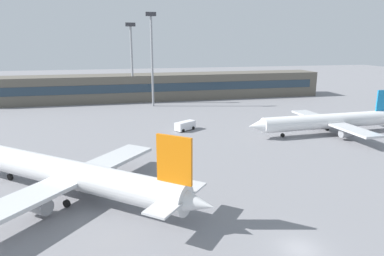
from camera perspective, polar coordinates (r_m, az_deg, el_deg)
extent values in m
plane|color=gray|center=(73.12, 1.47, -2.20)|extent=(400.00, 400.00, 0.00)
cube|color=#5B564C|center=(126.36, -4.99, 6.79)|extent=(117.20, 12.00, 9.00)
cube|color=#263847|center=(120.37, -4.57, 6.65)|extent=(111.34, 0.16, 2.80)
cylinder|color=silver|center=(49.68, -19.57, -7.09)|extent=(29.65, 25.93, 3.77)
cone|color=silver|center=(38.80, 1.07, -12.33)|extent=(4.58, 4.45, 2.64)
cube|color=orange|center=(38.30, -2.94, -5.22)|extent=(3.56, 3.09, 5.45)
cube|color=silver|center=(39.85, -2.48, -11.28)|extent=(8.52, 9.35, 0.24)
cube|color=silver|center=(49.10, -18.73, -7.64)|extent=(22.85, 25.76, 0.50)
cylinder|color=gray|center=(53.56, -14.07, -7.07)|extent=(3.70, 3.56, 1.98)
cylinder|color=gray|center=(46.11, -23.95, -11.48)|extent=(3.70, 3.56, 1.98)
cylinder|color=black|center=(59.92, -27.68, -7.12)|extent=(1.01, 0.94, 0.99)
cylinder|color=black|center=(51.05, -15.64, -9.57)|extent=(1.01, 0.94, 0.99)
cylinder|color=black|center=(47.79, -19.88, -11.59)|extent=(1.01, 0.94, 0.99)
cylinder|color=white|center=(84.07, 21.41, 1.05)|extent=(32.07, 4.49, 3.37)
cone|color=white|center=(75.10, 10.57, 0.32)|extent=(3.82, 3.33, 3.21)
cube|color=#197FBF|center=(92.77, 28.97, 4.00)|extent=(3.92, 0.46, 4.88)
cube|color=silver|center=(93.61, 28.80, 1.63)|extent=(2.80, 8.96, 0.21)
cube|color=silver|center=(84.65, 21.87, 0.90)|extent=(5.19, 26.78, 0.44)
cylinder|color=gray|center=(89.10, 19.77, 0.88)|extent=(2.90, 1.87, 1.78)
cylinder|color=gray|center=(80.88, 24.03, -0.81)|extent=(2.90, 1.87, 1.78)
cylinder|color=black|center=(78.60, 14.65, -1.16)|extent=(0.90, 0.39, 0.89)
cylinder|color=black|center=(87.46, 21.31, -0.14)|extent=(0.90, 0.39, 0.89)
cylinder|color=black|center=(83.92, 23.15, -0.89)|extent=(0.90, 0.39, 0.89)
cube|color=white|center=(81.90, -1.13, 0.41)|extent=(5.44, 4.54, 1.90)
cube|color=#1E2633|center=(80.41, -2.13, 0.51)|extent=(1.18, 1.67, 0.70)
cylinder|color=black|center=(81.62, -2.47, -0.19)|extent=(0.79, 0.65, 0.76)
cylinder|color=black|center=(80.22, -1.45, -0.44)|extent=(0.79, 0.65, 0.76)
cylinder|color=black|center=(83.95, -0.81, 0.23)|extent=(0.79, 0.65, 0.76)
cylinder|color=black|center=(82.59, 0.21, 0.00)|extent=(0.79, 0.65, 0.76)
cylinder|color=gray|center=(111.67, -6.56, 10.64)|extent=(0.70, 0.70, 27.84)
cube|color=#333338|center=(111.75, -6.78, 18.09)|extent=(3.20, 0.80, 1.20)
cylinder|color=gray|center=(119.30, -9.81, 10.08)|extent=(0.70, 0.70, 25.06)
cube|color=#333338|center=(119.14, -10.08, 16.39)|extent=(3.20, 0.80, 1.20)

